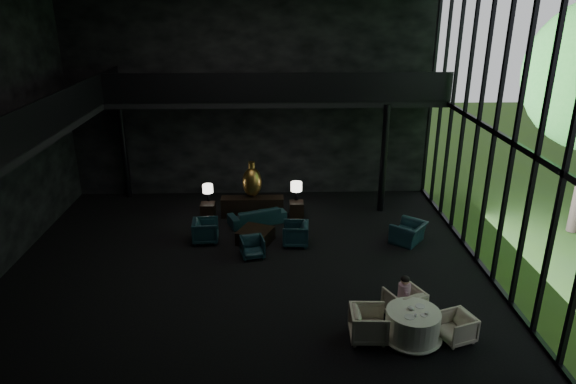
{
  "coord_description": "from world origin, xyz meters",
  "views": [
    {
      "loc": [
        0.84,
        -13.67,
        7.47
      ],
      "look_at": [
        1.23,
        0.5,
        2.09
      ],
      "focal_mm": 32.0,
      "sensor_mm": 36.0,
      "label": 1
    }
  ],
  "objects_px": {
    "dining_chair_west": "(369,321)",
    "window_armchair": "(409,230)",
    "table_lamp_left": "(208,189)",
    "lounge_armchair_east": "(296,232)",
    "sofa": "(257,214)",
    "lounge_armchair_west": "(206,229)",
    "dining_table": "(412,327)",
    "console": "(252,207)",
    "coffee_table": "(255,236)",
    "side_table_right": "(296,209)",
    "dining_chair_north": "(404,300)",
    "lounge_armchair_south": "(252,247)",
    "table_lamp_right": "(296,187)",
    "bronze_urn": "(252,182)",
    "side_table_left": "(208,211)",
    "child": "(404,288)",
    "dining_chair_east": "(456,327)"
  },
  "relations": [
    {
      "from": "table_lamp_right",
      "to": "coffee_table",
      "type": "bearing_deg",
      "value": -121.9
    },
    {
      "from": "lounge_armchair_east",
      "to": "dining_table",
      "type": "bearing_deg",
      "value": 30.8
    },
    {
      "from": "lounge_armchair_east",
      "to": "dining_table",
      "type": "height_order",
      "value": "lounge_armchair_east"
    },
    {
      "from": "lounge_armchair_east",
      "to": "dining_chair_west",
      "type": "bearing_deg",
      "value": 20.94
    },
    {
      "from": "dining_table",
      "to": "child",
      "type": "xyz_separation_m",
      "value": [
        0.02,
        0.97,
        0.45
      ]
    },
    {
      "from": "table_lamp_right",
      "to": "table_lamp_left",
      "type": "bearing_deg",
      "value": -179.7
    },
    {
      "from": "console",
      "to": "dining_chair_west",
      "type": "xyz_separation_m",
      "value": [
        2.96,
        -7.32,
        0.12
      ]
    },
    {
      "from": "dining_chair_west",
      "to": "window_armchair",
      "type": "bearing_deg",
      "value": -21.16
    },
    {
      "from": "dining_chair_north",
      "to": "dining_chair_east",
      "type": "xyz_separation_m",
      "value": [
        0.98,
        -0.97,
        -0.11
      ]
    },
    {
      "from": "table_lamp_left",
      "to": "side_table_right",
      "type": "xyz_separation_m",
      "value": [
        3.2,
        -0.2,
        -0.73
      ]
    },
    {
      "from": "bronze_urn",
      "to": "sofa",
      "type": "height_order",
      "value": "bronze_urn"
    },
    {
      "from": "lounge_armchair_south",
      "to": "window_armchair",
      "type": "height_order",
      "value": "window_armchair"
    },
    {
      "from": "dining_table",
      "to": "dining_chair_east",
      "type": "distance_m",
      "value": 1.01
    },
    {
      "from": "coffee_table",
      "to": "table_lamp_right",
      "type": "bearing_deg",
      "value": 58.1
    },
    {
      "from": "sofa",
      "to": "lounge_armchair_west",
      "type": "xyz_separation_m",
      "value": [
        -1.63,
        -1.41,
        0.08
      ]
    },
    {
      "from": "console",
      "to": "bronze_urn",
      "type": "xyz_separation_m",
      "value": [
        0.0,
        0.14,
        0.91
      ]
    },
    {
      "from": "sofa",
      "to": "dining_chair_north",
      "type": "height_order",
      "value": "dining_chair_north"
    },
    {
      "from": "console",
      "to": "child",
      "type": "distance_m",
      "value": 7.55
    },
    {
      "from": "dining_table",
      "to": "child",
      "type": "height_order",
      "value": "child"
    },
    {
      "from": "sofa",
      "to": "dining_chair_east",
      "type": "bearing_deg",
      "value": 103.88
    },
    {
      "from": "table_lamp_left",
      "to": "lounge_armchair_south",
      "type": "bearing_deg",
      "value": -62.52
    },
    {
      "from": "side_table_left",
      "to": "window_armchair",
      "type": "xyz_separation_m",
      "value": [
        6.74,
        -2.17,
        0.17
      ]
    },
    {
      "from": "bronze_urn",
      "to": "lounge_armchair_east",
      "type": "distance_m",
      "value": 3.03
    },
    {
      "from": "console",
      "to": "coffee_table",
      "type": "relative_size",
      "value": 2.27
    },
    {
      "from": "bronze_urn",
      "to": "side_table_right",
      "type": "bearing_deg",
      "value": -7.98
    },
    {
      "from": "console",
      "to": "window_armchair",
      "type": "height_order",
      "value": "window_armchair"
    },
    {
      "from": "side_table_right",
      "to": "lounge_armchair_east",
      "type": "distance_m",
      "value": 2.3
    },
    {
      "from": "coffee_table",
      "to": "dining_chair_west",
      "type": "bearing_deg",
      "value": -61.59
    },
    {
      "from": "window_armchair",
      "to": "dining_chair_west",
      "type": "xyz_separation_m",
      "value": [
        -2.18,
        -5.0,
        0.03
      ]
    },
    {
      "from": "lounge_armchair_west",
      "to": "dining_table",
      "type": "bearing_deg",
      "value": -138.23
    },
    {
      "from": "table_lamp_left",
      "to": "lounge_armchair_east",
      "type": "distance_m",
      "value": 3.99
    },
    {
      "from": "side_table_right",
      "to": "sofa",
      "type": "relative_size",
      "value": 0.29
    },
    {
      "from": "sofa",
      "to": "dining_chair_east",
      "type": "relative_size",
      "value": 2.72
    },
    {
      "from": "side_table_left",
      "to": "dining_chair_north",
      "type": "bearing_deg",
      "value": -48.37
    },
    {
      "from": "sofa",
      "to": "coffee_table",
      "type": "relative_size",
      "value": 1.91
    },
    {
      "from": "side_table_left",
      "to": "table_lamp_right",
      "type": "xyz_separation_m",
      "value": [
        3.2,
        0.29,
        0.76
      ]
    },
    {
      "from": "side_table_left",
      "to": "dining_chair_west",
      "type": "height_order",
      "value": "dining_chair_west"
    },
    {
      "from": "dining_chair_west",
      "to": "dining_chair_east",
      "type": "bearing_deg",
      "value": -90.52
    },
    {
      "from": "side_table_right",
      "to": "dining_table",
      "type": "distance_m",
      "value": 7.65
    },
    {
      "from": "table_lamp_left",
      "to": "dining_chair_west",
      "type": "relative_size",
      "value": 0.65
    },
    {
      "from": "table_lamp_right",
      "to": "window_armchair",
      "type": "height_order",
      "value": "table_lamp_right"
    },
    {
      "from": "window_armchair",
      "to": "sofa",
      "type": "bearing_deg",
      "value": -69.54
    },
    {
      "from": "lounge_armchair_south",
      "to": "dining_chair_west",
      "type": "bearing_deg",
      "value": -68.46
    },
    {
      "from": "console",
      "to": "dining_table",
      "type": "relative_size",
      "value": 1.6
    },
    {
      "from": "table_lamp_right",
      "to": "bronze_urn",
      "type": "bearing_deg",
      "value": 179.79
    },
    {
      "from": "side_table_right",
      "to": "child",
      "type": "distance_m",
      "value": 6.76
    },
    {
      "from": "lounge_armchair_west",
      "to": "window_armchair",
      "type": "distance_m",
      "value": 6.59
    },
    {
      "from": "bronze_urn",
      "to": "lounge_armchair_west",
      "type": "distance_m",
      "value": 2.77
    },
    {
      "from": "dining_chair_north",
      "to": "lounge_armchair_south",
      "type": "bearing_deg",
      "value": -64.67
    },
    {
      "from": "console",
      "to": "coffee_table",
      "type": "bearing_deg",
      "value": -85.51
    }
  ]
}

